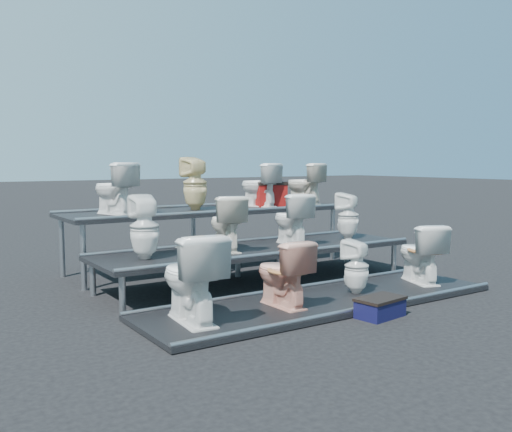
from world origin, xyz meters
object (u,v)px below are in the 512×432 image
toilet_1 (282,273)px  toilet_5 (226,223)px  toilet_9 (195,183)px  toilet_7 (348,216)px  red_crate (269,195)px  toilet_10 (259,185)px  toilet_11 (304,184)px  toilet_0 (191,277)px  toilet_2 (356,267)px  toilet_4 (145,227)px  toilet_3 (420,253)px  toilet_8 (114,188)px  step_stool (380,309)px  toilet_6 (291,219)px

toilet_1 → toilet_5: toilet_5 is taller
toilet_1 → toilet_9: 2.75m
toilet_7 → red_crate: 1.39m
toilet_1 → toilet_10: bearing=-119.6°
toilet_7 → toilet_11: 1.38m
toilet_0 → toilet_5: toilet_5 is taller
toilet_11 → toilet_2: bearing=50.8°
toilet_10 → red_crate: bearing=159.4°
toilet_4 → toilet_2: bearing=154.1°
toilet_7 → toilet_11: toilet_11 is taller
toilet_3 → toilet_8: 4.02m
toilet_0 → toilet_5: bearing=-126.2°
toilet_0 → toilet_2: (2.10, 0.00, -0.12)m
toilet_3 → red_crate: red_crate is taller
toilet_10 → toilet_9: bearing=-14.7°
toilet_7 → toilet_9: (-1.76, 1.30, 0.45)m
toilet_1 → step_stool: size_ratio=1.45×
toilet_2 → toilet_8: 3.33m
toilet_4 → step_stool: size_ratio=1.51×
toilet_5 → toilet_0: bearing=63.6°
toilet_3 → toilet_5: size_ratio=1.07×
toilet_6 → step_stool: size_ratio=1.41×
toilet_2 → red_crate: bearing=-120.7°
toilet_3 → toilet_4: bearing=-3.3°
toilet_9 → red_crate: size_ratio=1.65×
toilet_0 → toilet_11: 4.33m
toilet_2 → toilet_11: size_ratio=0.92×
toilet_7 → step_stool: (-1.41, -2.01, -0.70)m
toilet_4 → red_crate: size_ratio=1.58×
toilet_5 → toilet_11: (2.24, 1.30, 0.39)m
toilet_0 → red_crate: bearing=-130.8°
toilet_1 → toilet_6: size_ratio=1.03×
toilet_5 → toilet_7: toilet_5 is taller
toilet_2 → toilet_5: toilet_5 is taller
toilet_6 → toilet_10: 1.40m
toilet_1 → toilet_10: 3.08m
toilet_6 → toilet_2: bearing=97.4°
toilet_4 → toilet_7: 3.08m
toilet_11 → red_crate: toilet_11 is taller
toilet_6 → toilet_0: bearing=40.7°
toilet_11 → red_crate: size_ratio=1.44×
toilet_5 → step_stool: bearing=121.7°
toilet_7 → toilet_1: bearing=7.1°
toilet_5 → toilet_9: toilet_9 is taller
toilet_0 → toilet_3: bearing=-174.6°
toilet_5 → toilet_10: (1.36, 1.30, 0.39)m
toilet_11 → red_crate: bearing=-11.3°
toilet_2 → toilet_9: toilet_9 is taller
toilet_7 → toilet_9: size_ratio=0.86×
toilet_10 → step_stool: 3.58m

